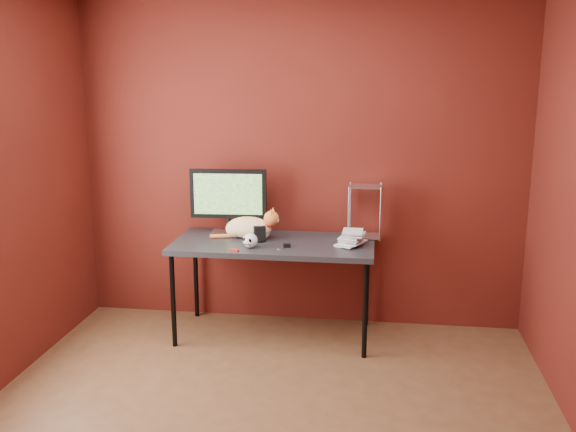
# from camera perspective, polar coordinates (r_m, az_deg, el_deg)

# --- Properties ---
(room) EXTENTS (3.52, 3.52, 2.61)m
(room) POSITION_cam_1_polar(r_m,az_deg,el_deg) (3.31, -2.59, 3.04)
(room) COLOR #50311B
(room) RESTS_ON ground
(desk) EXTENTS (1.50, 0.70, 0.75)m
(desk) POSITION_cam_1_polar(r_m,az_deg,el_deg) (4.82, -1.28, -2.87)
(desk) COLOR black
(desk) RESTS_ON ground
(monitor) EXTENTS (0.59, 0.21, 0.51)m
(monitor) POSITION_cam_1_polar(r_m,az_deg,el_deg) (4.98, -5.32, 1.57)
(monitor) COLOR #B7B7BC
(monitor) RESTS_ON desk
(cat) EXTENTS (0.53, 0.23, 0.25)m
(cat) POSITION_cam_1_polar(r_m,az_deg,el_deg) (4.89, -3.43, -1.01)
(cat) COLOR orange
(cat) RESTS_ON desk
(skull_mug) EXTENTS (0.11, 0.11, 0.10)m
(skull_mug) POSITION_cam_1_polar(r_m,az_deg,el_deg) (4.64, -3.38, -2.19)
(skull_mug) COLOR white
(skull_mug) RESTS_ON desk
(speaker) EXTENTS (0.11, 0.10, 0.12)m
(speaker) POSITION_cam_1_polar(r_m,az_deg,el_deg) (4.81, -2.57, -1.61)
(speaker) COLOR black
(speaker) RESTS_ON desk
(book_stack) EXTENTS (0.23, 0.25, 1.19)m
(book_stack) POSITION_cam_1_polar(r_m,az_deg,el_deg) (4.65, 5.00, 4.61)
(book_stack) COLOR beige
(book_stack) RESTS_ON desk
(wire_rack) EXTENTS (0.25, 0.21, 0.41)m
(wire_rack) POSITION_cam_1_polar(r_m,az_deg,el_deg) (4.92, 6.85, 0.43)
(wire_rack) COLOR #B7B7BC
(wire_rack) RESTS_ON desk
(pocket_knife) EXTENTS (0.07, 0.05, 0.01)m
(pocket_knife) POSITION_cam_1_polar(r_m,az_deg,el_deg) (4.58, -4.81, -3.04)
(pocket_knife) COLOR #A50C11
(pocket_knife) RESTS_ON desk
(black_gadget) EXTENTS (0.06, 0.04, 0.03)m
(black_gadget) POSITION_cam_1_polar(r_m,az_deg,el_deg) (4.66, -0.10, -2.65)
(black_gadget) COLOR black
(black_gadget) RESTS_ON desk
(washer) EXTENTS (0.05, 0.05, 0.00)m
(washer) POSITION_cam_1_polar(r_m,az_deg,el_deg) (4.62, -0.68, -2.89)
(washer) COLOR #B7B7BC
(washer) RESTS_ON desk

